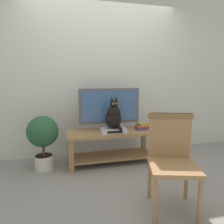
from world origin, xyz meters
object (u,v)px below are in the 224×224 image
(tv_stand, at_px, (111,141))
(media_box, at_px, (113,130))
(cat, at_px, (113,116))
(potted_plant, at_px, (43,136))
(wooden_chair, at_px, (172,154))
(book_stack, at_px, (143,126))
(tv, at_px, (109,107))

(tv_stand, bearing_deg, media_box, -85.67)
(cat, height_order, potted_plant, cat)
(wooden_chair, bearing_deg, tv_stand, 105.30)
(media_box, distance_m, potted_plant, 1.00)
(book_stack, bearing_deg, wooden_chair, -98.57)
(tv_stand, relative_size, cat, 2.87)
(cat, bearing_deg, tv_stand, 94.36)
(media_box, height_order, potted_plant, potted_plant)
(book_stack, bearing_deg, cat, -169.27)
(tv_stand, height_order, potted_plant, potted_plant)
(tv_stand, bearing_deg, book_stack, -1.27)
(media_box, height_order, wooden_chair, wooden_chair)
(tv, relative_size, cat, 2.02)
(book_stack, bearing_deg, tv, 166.49)
(tv_stand, height_order, wooden_chair, wooden_chair)
(media_box, bearing_deg, wooden_chair, -73.82)
(potted_plant, bearing_deg, tv_stand, -0.01)
(cat, xyz_separation_m, wooden_chair, (0.32, -1.09, -0.20))
(tv_stand, height_order, media_box, media_box)
(tv, bearing_deg, wooden_chair, -75.94)
(book_stack, distance_m, potted_plant, 1.50)
(wooden_chair, xyz_separation_m, potted_plant, (-1.32, 1.20, -0.05))
(media_box, xyz_separation_m, cat, (0.00, -0.01, 0.21))
(tv_stand, relative_size, tv, 1.42)
(media_box, relative_size, cat, 0.80)
(tv_stand, bearing_deg, tv, 89.99)
(tv_stand, bearing_deg, potted_plant, 179.99)
(cat, bearing_deg, wooden_chair, -73.69)
(cat, bearing_deg, book_stack, 10.73)
(tv, xyz_separation_m, cat, (0.01, -0.22, -0.10))
(tv, height_order, wooden_chair, tv)
(tv, relative_size, media_box, 2.54)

